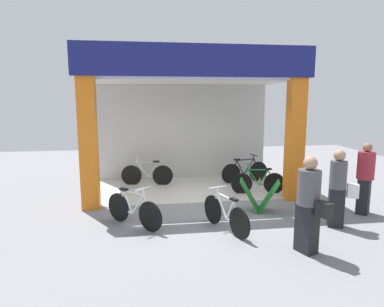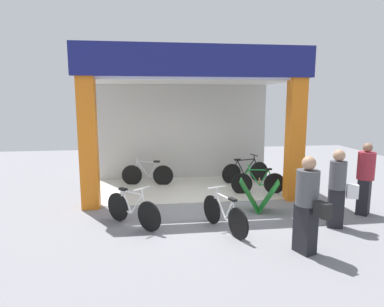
% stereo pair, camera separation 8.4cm
% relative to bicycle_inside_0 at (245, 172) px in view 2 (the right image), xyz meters
% --- Properties ---
extents(ground_plane, '(18.92, 18.92, 0.00)m').
position_rel_bicycle_inside_0_xyz_m(ground_plane, '(-1.83, -1.91, -0.35)').
color(ground_plane, gray).
rests_on(ground_plane, ground).
extents(shop_facade, '(5.66, 3.15, 3.82)m').
position_rel_bicycle_inside_0_xyz_m(shop_facade, '(-1.83, -0.43, 1.70)').
color(shop_facade, beige).
rests_on(shop_facade, ground).
extents(bicycle_inside_0, '(1.55, 0.46, 0.87)m').
position_rel_bicycle_inside_0_xyz_m(bicycle_inside_0, '(0.00, 0.00, 0.00)').
color(bicycle_inside_0, black).
rests_on(bicycle_inside_0, ground).
extents(bicycle_inside_1, '(1.54, 0.43, 0.86)m').
position_rel_bicycle_inside_0_xyz_m(bicycle_inside_1, '(-3.01, 0.06, -0.00)').
color(bicycle_inside_1, black).
rests_on(bicycle_inside_1, ground).
extents(bicycle_inside_2, '(1.47, 0.41, 0.81)m').
position_rel_bicycle_inside_0_xyz_m(bicycle_inside_2, '(-0.02, -1.30, -0.02)').
color(bicycle_inside_2, black).
rests_on(bicycle_inside_2, ground).
extents(bicycle_parked_0, '(1.11, 1.14, 0.85)m').
position_rel_bicycle_inside_0_xyz_m(bicycle_parked_0, '(-3.33, -3.22, -0.01)').
color(bicycle_parked_0, black).
rests_on(bicycle_parked_0, ground).
extents(bicycle_parked_1, '(0.59, 1.43, 0.84)m').
position_rel_bicycle_inside_0_xyz_m(bicycle_parked_1, '(-1.53, -3.73, -0.01)').
color(bicycle_parked_1, black).
rests_on(bicycle_parked_1, ground).
extents(sandwich_board_sign, '(1.00, 0.74, 0.75)m').
position_rel_bicycle_inside_0_xyz_m(sandwich_board_sign, '(-0.47, -2.69, 0.02)').
color(sandwich_board_sign, '#197226').
rests_on(sandwich_board_sign, ground).
extents(pedestrian_0, '(0.48, 0.71, 1.66)m').
position_rel_bicycle_inside_0_xyz_m(pedestrian_0, '(-0.38, -4.85, 0.52)').
color(pedestrian_0, black).
rests_on(pedestrian_0, ground).
extents(pedestrian_1, '(0.52, 0.52, 1.63)m').
position_rel_bicycle_inside_0_xyz_m(pedestrian_1, '(1.81, -3.18, 0.50)').
color(pedestrian_1, black).
rests_on(pedestrian_1, ground).
extents(pedestrian_2, '(0.60, 0.43, 1.60)m').
position_rel_bicycle_inside_0_xyz_m(pedestrian_2, '(0.77, -3.83, 0.47)').
color(pedestrian_2, black).
rests_on(pedestrian_2, ground).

